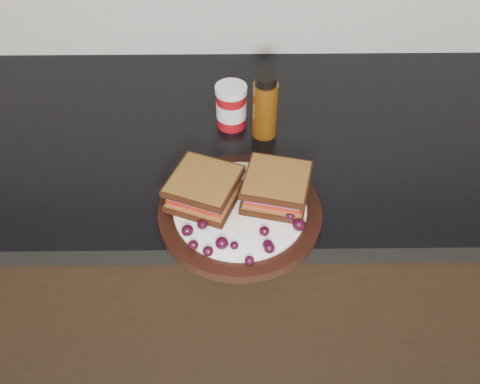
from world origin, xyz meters
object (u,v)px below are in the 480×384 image
object	(u,v)px
sandwich_left	(204,189)
oil_bottle	(265,106)
condiment_jar	(231,106)
plate	(240,213)

from	to	relation	value
sandwich_left	oil_bottle	size ratio (longest dim) A/B	0.80
condiment_jar	oil_bottle	world-z (taller)	oil_bottle
condiment_jar	sandwich_left	bearing A→B (deg)	-101.00
oil_bottle	plate	bearing A→B (deg)	-102.80
condiment_jar	oil_bottle	bearing A→B (deg)	-24.58
plate	sandwich_left	distance (m)	0.07
plate	oil_bottle	bearing A→B (deg)	77.20
plate	condiment_jar	world-z (taller)	condiment_jar
sandwich_left	oil_bottle	xyz separation A→B (m)	(0.11, 0.20, 0.02)
plate	sandwich_left	bearing A→B (deg)	162.25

